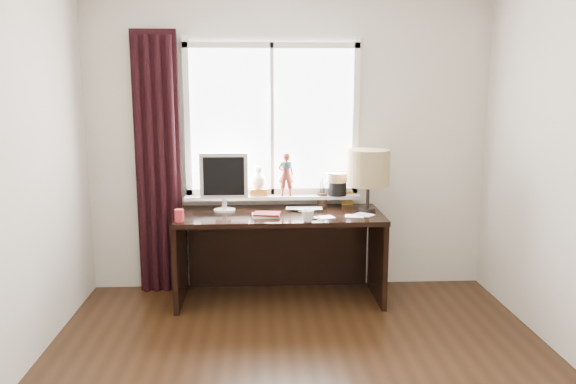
{
  "coord_description": "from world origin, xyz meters",
  "views": [
    {
      "loc": [
        -0.27,
        -2.9,
        1.78
      ],
      "look_at": [
        -0.05,
        1.25,
        1.0
      ],
      "focal_mm": 35.0,
      "sensor_mm": 36.0,
      "label": 1
    }
  ],
  "objects": [
    {
      "name": "red_cup",
      "position": [
        -0.89,
        1.38,
        0.8
      ],
      "size": [
        0.07,
        0.07,
        0.1
      ],
      "primitive_type": "cylinder",
      "color": "#AA262E",
      "rests_on": "desk"
    },
    {
      "name": "notebook_stack",
      "position": [
        -0.21,
        1.51,
        0.77
      ],
      "size": [
        0.24,
        0.18,
        0.03
      ],
      "color": "beige",
      "rests_on": "desk"
    },
    {
      "name": "wall_front",
      "position": [
        0.0,
        -2.0,
        1.3
      ],
      "size": [
        3.5,
        0.0,
        2.6
      ],
      "primitive_type": "cube",
      "rotation": [
        1.57,
        0.0,
        0.0
      ],
      "color": "beige",
      "rests_on": "ground"
    },
    {
      "name": "icon_frame",
      "position": [
        0.51,
        1.93,
        0.81
      ],
      "size": [
        0.1,
        0.03,
        0.13
      ],
      "color": "gold",
      "rests_on": "desk"
    },
    {
      "name": "desk_cables",
      "position": [
        0.1,
        1.6,
        0.75
      ],
      "size": [
        0.24,
        0.45,
        0.01
      ],
      "color": "black",
      "rests_on": "desk"
    },
    {
      "name": "wall_back",
      "position": [
        0.0,
        2.0,
        1.3
      ],
      "size": [
        3.5,
        0.0,
        2.6
      ],
      "primitive_type": "cube",
      "rotation": [
        1.57,
        0.0,
        0.0
      ],
      "color": "beige",
      "rests_on": "ground"
    },
    {
      "name": "loose_papers",
      "position": [
        0.45,
        1.5,
        0.75
      ],
      "size": [
        0.52,
        0.24,
        0.0
      ],
      "color": "white",
      "rests_on": "desk"
    },
    {
      "name": "window",
      "position": [
        -0.13,
        1.95,
        1.31
      ],
      "size": [
        1.52,
        0.23,
        1.4
      ],
      "color": "white",
      "rests_on": "ground"
    },
    {
      "name": "mug",
      "position": [
        0.11,
        1.33,
        0.8
      ],
      "size": [
        0.14,
        0.14,
        0.1
      ],
      "primitive_type": "imported",
      "rotation": [
        0.0,
        0.0,
        0.77
      ],
      "color": "white",
      "rests_on": "desk"
    },
    {
      "name": "curtain",
      "position": [
        -1.13,
        1.91,
        1.12
      ],
      "size": [
        0.38,
        0.09,
        2.25
      ],
      "color": "black",
      "rests_on": "floor"
    },
    {
      "name": "desk",
      "position": [
        -0.1,
        1.73,
        0.51
      ],
      "size": [
        1.7,
        0.7,
        0.75
      ],
      "color": "black",
      "rests_on": "floor"
    },
    {
      "name": "laptop",
      "position": [
        0.11,
        1.72,
        0.76
      ],
      "size": [
        0.32,
        0.22,
        0.02
      ],
      "primitive_type": "imported",
      "rotation": [
        0.0,
        0.0,
        -0.06
      ],
      "color": "silver",
      "rests_on": "desk"
    },
    {
      "name": "brush_holder",
      "position": [
        0.28,
        1.87,
        0.81
      ],
      "size": [
        0.09,
        0.09,
        0.25
      ],
      "color": "black",
      "rests_on": "desk"
    },
    {
      "name": "table_lamp",
      "position": [
        0.64,
        1.66,
        1.11
      ],
      "size": [
        0.35,
        0.35,
        0.52
      ],
      "color": "black",
      "rests_on": "desk"
    },
    {
      "name": "monitor",
      "position": [
        -0.56,
        1.74,
        1.03
      ],
      "size": [
        0.4,
        0.18,
        0.49
      ],
      "color": "beige",
      "rests_on": "desk"
    }
  ]
}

